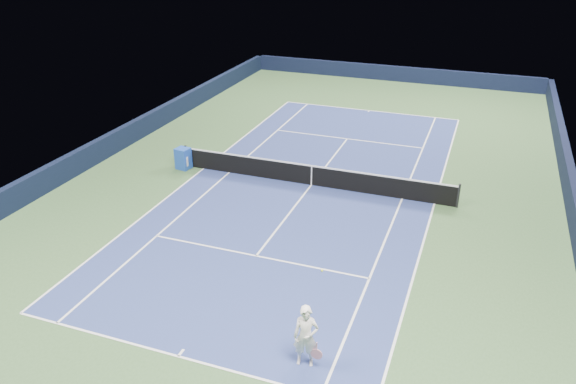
% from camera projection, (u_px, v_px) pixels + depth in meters
% --- Properties ---
extents(ground, '(40.00, 40.00, 0.00)m').
position_uv_depth(ground, '(311.00, 185.00, 25.47)').
color(ground, '#36562F').
rests_on(ground, ground).
extents(wall_far, '(22.00, 0.35, 1.10)m').
position_uv_depth(wall_far, '(393.00, 73.00, 42.00)').
color(wall_far, black).
rests_on(wall_far, ground).
extents(wall_right, '(0.35, 40.00, 1.10)m').
position_uv_depth(wall_right, '(575.00, 213.00, 21.87)').
color(wall_right, black).
rests_on(wall_right, ground).
extents(wall_left, '(0.35, 40.00, 1.10)m').
position_uv_depth(wall_left, '(110.00, 144.00, 28.58)').
color(wall_left, '#101832').
rests_on(wall_left, ground).
extents(court_surface, '(10.97, 23.77, 0.01)m').
position_uv_depth(court_surface, '(311.00, 185.00, 25.46)').
color(court_surface, navy).
rests_on(court_surface, ground).
extents(baseline_far, '(10.97, 0.08, 0.00)m').
position_uv_depth(baseline_far, '(369.00, 110.00, 35.51)').
color(baseline_far, white).
rests_on(baseline_far, ground).
extents(baseline_near, '(10.97, 0.08, 0.00)m').
position_uv_depth(baseline_near, '(178.00, 356.00, 15.41)').
color(baseline_near, white).
rests_on(baseline_near, ground).
extents(sideline_doubles_right, '(0.08, 23.77, 0.00)m').
position_uv_depth(sideline_doubles_right, '(434.00, 204.00, 23.76)').
color(sideline_doubles_right, white).
rests_on(sideline_doubles_right, ground).
extents(sideline_doubles_left, '(0.08, 23.77, 0.00)m').
position_uv_depth(sideline_doubles_left, '(204.00, 168.00, 27.16)').
color(sideline_doubles_left, white).
rests_on(sideline_doubles_left, ground).
extents(sideline_singles_right, '(0.08, 23.77, 0.00)m').
position_uv_depth(sideline_singles_right, '(402.00, 199.00, 24.19)').
color(sideline_singles_right, white).
rests_on(sideline_singles_right, ground).
extents(sideline_singles_left, '(0.08, 23.77, 0.00)m').
position_uv_depth(sideline_singles_left, '(229.00, 172.00, 26.74)').
color(sideline_singles_left, white).
rests_on(sideline_singles_left, ground).
extents(service_line_far, '(8.23, 0.08, 0.00)m').
position_uv_depth(service_line_far, '(347.00, 139.00, 30.88)').
color(service_line_far, white).
rests_on(service_line_far, ground).
extents(service_line_near, '(8.23, 0.08, 0.00)m').
position_uv_depth(service_line_near, '(256.00, 256.00, 20.05)').
color(service_line_near, white).
rests_on(service_line_near, ground).
extents(center_service_line, '(0.08, 12.80, 0.00)m').
position_uv_depth(center_service_line, '(311.00, 185.00, 25.46)').
color(center_service_line, white).
rests_on(center_service_line, ground).
extents(center_mark_far, '(0.08, 0.30, 0.00)m').
position_uv_depth(center_mark_far, '(369.00, 111.00, 35.39)').
color(center_mark_far, white).
rests_on(center_mark_far, ground).
extents(center_mark_near, '(0.08, 0.30, 0.00)m').
position_uv_depth(center_mark_near, '(181.00, 353.00, 15.53)').
color(center_mark_near, white).
rests_on(center_mark_near, ground).
extents(tennis_net, '(12.90, 0.10, 1.07)m').
position_uv_depth(tennis_net, '(312.00, 175.00, 25.25)').
color(tennis_net, black).
rests_on(tennis_net, ground).
extents(sponsor_cube, '(0.71, 0.66, 1.03)m').
position_uv_depth(sponsor_cube, '(183.00, 158.00, 26.97)').
color(sponsor_cube, '#1E4AB7').
rests_on(sponsor_cube, ground).
extents(tennis_player, '(0.86, 1.32, 2.41)m').
position_uv_depth(tennis_player, '(306.00, 336.00, 14.78)').
color(tennis_player, white).
rests_on(tennis_player, ground).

